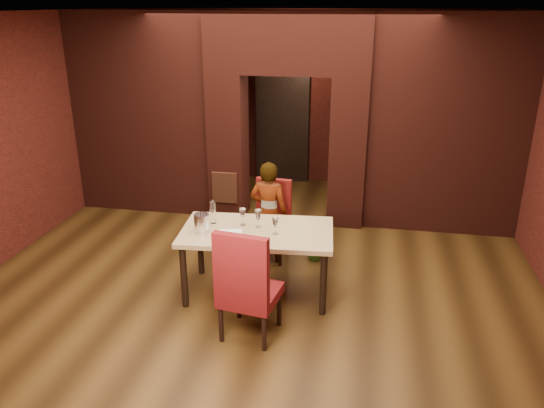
{
  "coord_description": "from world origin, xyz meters",
  "views": [
    {
      "loc": [
        1.26,
        -5.95,
        3.32
      ],
      "look_at": [
        0.14,
        0.0,
        0.99
      ],
      "focal_mm": 35.0,
      "sensor_mm": 36.0,
      "label": 1
    }
  ],
  "objects_px": {
    "wine_glass_a": "(243,217)",
    "water_bottle": "(213,212)",
    "person_seated": "(269,212)",
    "chair_near": "(250,281)",
    "wine_glass_b": "(258,219)",
    "wine_glass_c": "(275,226)",
    "dining_table": "(257,262)",
    "potted_plant": "(317,244)",
    "wine_bucket": "(202,223)",
    "chair_far": "(270,221)"
  },
  "relations": [
    {
      "from": "chair_far",
      "to": "potted_plant",
      "type": "relative_size",
      "value": 2.48
    },
    {
      "from": "dining_table",
      "to": "chair_far",
      "type": "bearing_deg",
      "value": 87.26
    },
    {
      "from": "water_bottle",
      "to": "person_seated",
      "type": "bearing_deg",
      "value": 56.11
    },
    {
      "from": "dining_table",
      "to": "wine_glass_a",
      "type": "relative_size",
      "value": 8.37
    },
    {
      "from": "wine_bucket",
      "to": "water_bottle",
      "type": "distance_m",
      "value": 0.28
    },
    {
      "from": "chair_far",
      "to": "wine_glass_b",
      "type": "bearing_deg",
      "value": -82.41
    },
    {
      "from": "chair_near",
      "to": "wine_bucket",
      "type": "height_order",
      "value": "chair_near"
    },
    {
      "from": "chair_far",
      "to": "wine_glass_b",
      "type": "distance_m",
      "value": 0.95
    },
    {
      "from": "dining_table",
      "to": "chair_near",
      "type": "xyz_separation_m",
      "value": [
        0.11,
        -0.85,
        0.21
      ]
    },
    {
      "from": "wine_glass_c",
      "to": "dining_table",
      "type": "bearing_deg",
      "value": 162.19
    },
    {
      "from": "dining_table",
      "to": "potted_plant",
      "type": "height_order",
      "value": "dining_table"
    },
    {
      "from": "chair_near",
      "to": "wine_glass_c",
      "type": "height_order",
      "value": "chair_near"
    },
    {
      "from": "chair_far",
      "to": "water_bottle",
      "type": "xyz_separation_m",
      "value": [
        -0.53,
        -0.84,
        0.43
      ]
    },
    {
      "from": "chair_far",
      "to": "wine_glass_b",
      "type": "xyz_separation_m",
      "value": [
        0.03,
        -0.86,
        0.39
      ]
    },
    {
      "from": "person_seated",
      "to": "wine_bucket",
      "type": "height_order",
      "value": "person_seated"
    },
    {
      "from": "person_seated",
      "to": "potted_plant",
      "type": "height_order",
      "value": "person_seated"
    },
    {
      "from": "person_seated",
      "to": "potted_plant",
      "type": "bearing_deg",
      "value": -163.06
    },
    {
      "from": "wine_glass_b",
      "to": "wine_glass_a",
      "type": "bearing_deg",
      "value": 175.53
    },
    {
      "from": "wine_glass_b",
      "to": "wine_bucket",
      "type": "bearing_deg",
      "value": -156.77
    },
    {
      "from": "water_bottle",
      "to": "dining_table",
      "type": "bearing_deg",
      "value": -10.64
    },
    {
      "from": "chair_near",
      "to": "potted_plant",
      "type": "xyz_separation_m",
      "value": [
        0.5,
        1.86,
        -0.4
      ]
    },
    {
      "from": "water_bottle",
      "to": "chair_far",
      "type": "bearing_deg",
      "value": 58.08
    },
    {
      "from": "chair_far",
      "to": "potted_plant",
      "type": "bearing_deg",
      "value": 11.43
    },
    {
      "from": "person_seated",
      "to": "wine_glass_b",
      "type": "distance_m",
      "value": 0.83
    },
    {
      "from": "dining_table",
      "to": "wine_glass_b",
      "type": "distance_m",
      "value": 0.53
    },
    {
      "from": "chair_near",
      "to": "wine_glass_b",
      "type": "distance_m",
      "value": 0.99
    },
    {
      "from": "wine_glass_a",
      "to": "wine_glass_c",
      "type": "xyz_separation_m",
      "value": [
        0.42,
        -0.18,
        -0.01
      ]
    },
    {
      "from": "wine_glass_a",
      "to": "water_bottle",
      "type": "relative_size",
      "value": 0.72
    },
    {
      "from": "chair_near",
      "to": "wine_bucket",
      "type": "xyz_separation_m",
      "value": [
        -0.72,
        0.68,
        0.31
      ]
    },
    {
      "from": "person_seated",
      "to": "wine_bucket",
      "type": "xyz_separation_m",
      "value": [
        -0.57,
        -1.06,
        0.24
      ]
    },
    {
      "from": "wine_glass_a",
      "to": "water_bottle",
      "type": "bearing_deg",
      "value": 179.74
    },
    {
      "from": "wine_glass_a",
      "to": "wine_bucket",
      "type": "distance_m",
      "value": 0.5
    },
    {
      "from": "chair_far",
      "to": "wine_glass_a",
      "type": "bearing_deg",
      "value": -95.2
    },
    {
      "from": "wine_glass_b",
      "to": "wine_glass_c",
      "type": "distance_m",
      "value": 0.28
    },
    {
      "from": "wine_glass_c",
      "to": "wine_glass_a",
      "type": "bearing_deg",
      "value": 157.37
    },
    {
      "from": "person_seated",
      "to": "wine_glass_c",
      "type": "xyz_separation_m",
      "value": [
        0.27,
        -0.96,
        0.23
      ]
    },
    {
      "from": "dining_table",
      "to": "chair_far",
      "type": "xyz_separation_m",
      "value": [
        -0.03,
        0.95,
        0.13
      ]
    },
    {
      "from": "wine_glass_c",
      "to": "wine_glass_b",
      "type": "bearing_deg",
      "value": 145.2
    },
    {
      "from": "chair_far",
      "to": "wine_bucket",
      "type": "xyz_separation_m",
      "value": [
        -0.58,
        -1.12,
        0.39
      ]
    },
    {
      "from": "wine_glass_b",
      "to": "potted_plant",
      "type": "distance_m",
      "value": 1.32
    },
    {
      "from": "wine_bucket",
      "to": "potted_plant",
      "type": "distance_m",
      "value": 1.84
    },
    {
      "from": "chair_far",
      "to": "wine_glass_c",
      "type": "relative_size",
      "value": 5.49
    },
    {
      "from": "wine_glass_a",
      "to": "wine_bucket",
      "type": "xyz_separation_m",
      "value": [
        -0.41,
        -0.28,
        0.0
      ]
    },
    {
      "from": "wine_bucket",
      "to": "wine_glass_b",
      "type": "bearing_deg",
      "value": 23.23
    },
    {
      "from": "dining_table",
      "to": "wine_bucket",
      "type": "bearing_deg",
      "value": -169.06
    },
    {
      "from": "chair_near",
      "to": "potted_plant",
      "type": "relative_size",
      "value": 2.86
    },
    {
      "from": "wine_glass_b",
      "to": "wine_bucket",
      "type": "height_order",
      "value": "wine_bucket"
    },
    {
      "from": "wine_glass_b",
      "to": "wine_bucket",
      "type": "relative_size",
      "value": 0.98
    },
    {
      "from": "chair_far",
      "to": "potted_plant",
      "type": "xyz_separation_m",
      "value": [
        0.64,
        0.07,
        -0.32
      ]
    },
    {
      "from": "dining_table",
      "to": "wine_bucket",
      "type": "height_order",
      "value": "wine_bucket"
    }
  ]
}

